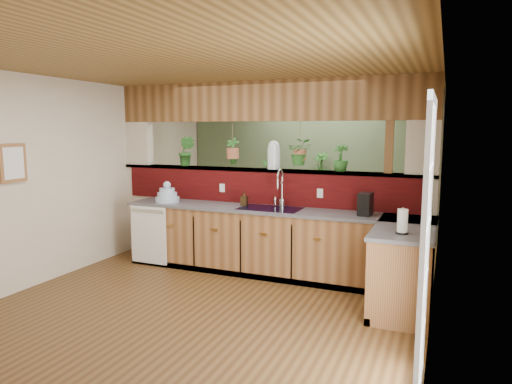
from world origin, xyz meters
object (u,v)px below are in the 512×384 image
at_px(dish_stack, 167,196).
at_px(shelving_console, 293,209).
at_px(coffee_maker, 365,205).
at_px(glass_jar, 274,155).
at_px(soap_dispenser, 244,198).
at_px(paper_towel, 402,222).
at_px(faucet, 281,187).

distance_m(dish_stack, shelving_console, 2.65).
bearing_deg(coffee_maker, glass_jar, 169.11).
distance_m(dish_stack, soap_dispenser, 1.15).
bearing_deg(soap_dispenser, dish_stack, -172.11).
relative_size(soap_dispenser, paper_towel, 0.73).
height_order(soap_dispenser, glass_jar, glass_jar).
bearing_deg(dish_stack, paper_towel, -13.52).
height_order(dish_stack, glass_jar, glass_jar).
xyz_separation_m(paper_towel, glass_jar, (-1.84, 1.24, 0.57)).
bearing_deg(soap_dispenser, paper_towel, -23.79).
distance_m(soap_dispenser, shelving_console, 2.25).
bearing_deg(soap_dispenser, glass_jar, 42.21).
bearing_deg(dish_stack, glass_jar, 17.05).
distance_m(soap_dispenser, glass_jar, 0.73).
distance_m(faucet, shelving_console, 2.29).
bearing_deg(faucet, shelving_console, 103.65).
xyz_separation_m(soap_dispenser, coffee_maker, (1.65, -0.09, 0.03)).
relative_size(soap_dispenser, coffee_maker, 0.71).
bearing_deg(glass_jar, soap_dispenser, -137.79).
xyz_separation_m(coffee_maker, paper_towel, (0.51, -0.87, -0.00)).
bearing_deg(glass_jar, shelving_console, 99.91).
relative_size(faucet, shelving_console, 0.33).
height_order(dish_stack, paper_towel, dish_stack).
bearing_deg(paper_towel, shelving_console, 124.68).
bearing_deg(coffee_maker, soap_dispenser, -178.11).
distance_m(soap_dispenser, paper_towel, 2.36).
distance_m(faucet, coffee_maker, 1.17).
height_order(faucet, soap_dispenser, faucet).
distance_m(faucet, glass_jar, 0.50).
bearing_deg(dish_stack, faucet, 7.76).
bearing_deg(paper_towel, dish_stack, 166.48).
height_order(coffee_maker, paper_towel, coffee_maker).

